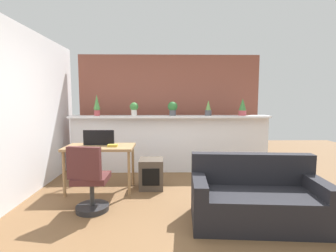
% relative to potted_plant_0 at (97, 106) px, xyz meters
% --- Properties ---
extents(ground_plane, '(12.00, 12.00, 0.00)m').
position_rel_potted_plant_0_xyz_m(ground_plane, '(1.48, -1.97, -1.37)').
color(ground_plane, brown).
extents(divider_wall, '(4.05, 0.16, 1.14)m').
position_rel_potted_plant_0_xyz_m(divider_wall, '(1.48, 0.03, -0.80)').
color(divider_wall, white).
rests_on(divider_wall, ground).
extents(plant_shelf, '(4.05, 0.38, 0.04)m').
position_rel_potted_plant_0_xyz_m(plant_shelf, '(1.48, -0.01, -0.22)').
color(plant_shelf, white).
rests_on(plant_shelf, divider_wall).
extents(brick_wall_behind, '(4.05, 0.10, 2.50)m').
position_rel_potted_plant_0_xyz_m(brick_wall_behind, '(1.48, 0.63, -0.12)').
color(brick_wall_behind, brown).
rests_on(brick_wall_behind, ground).
extents(side_wall_left, '(0.12, 4.40, 2.60)m').
position_rel_potted_plant_0_xyz_m(side_wall_left, '(-0.79, -1.57, -0.07)').
color(side_wall_left, white).
rests_on(side_wall_left, ground).
extents(potted_plant_0, '(0.13, 0.13, 0.42)m').
position_rel_potted_plant_0_xyz_m(potted_plant_0, '(0.00, 0.00, 0.00)').
color(potted_plant_0, '#B7474C').
rests_on(potted_plant_0, plant_shelf).
extents(potted_plant_1, '(0.17, 0.17, 0.27)m').
position_rel_potted_plant_0_xyz_m(potted_plant_1, '(0.75, -0.03, -0.04)').
color(potted_plant_1, silver).
rests_on(potted_plant_1, plant_shelf).
extents(potted_plant_2, '(0.20, 0.20, 0.29)m').
position_rel_potted_plant_0_xyz_m(potted_plant_2, '(1.54, 0.00, -0.03)').
color(potted_plant_2, '#4C4C51').
rests_on(potted_plant_2, plant_shelf).
extents(potted_plant_3, '(0.13, 0.13, 0.31)m').
position_rel_potted_plant_0_xyz_m(potted_plant_3, '(2.26, -0.00, -0.06)').
color(potted_plant_3, '#4C4C51').
rests_on(potted_plant_3, plant_shelf).
extents(potted_plant_4, '(0.15, 0.15, 0.35)m').
position_rel_potted_plant_0_xyz_m(potted_plant_4, '(2.98, 0.02, -0.02)').
color(potted_plant_4, '#B7474C').
rests_on(potted_plant_4, plant_shelf).
extents(desk, '(1.10, 0.60, 0.75)m').
position_rel_potted_plant_0_xyz_m(desk, '(0.31, -1.07, -0.71)').
color(desk, '#99754C').
rests_on(desk, ground).
extents(tv_monitor, '(0.50, 0.04, 0.25)m').
position_rel_potted_plant_0_xyz_m(tv_monitor, '(0.28, -0.99, -0.50)').
color(tv_monitor, black).
rests_on(tv_monitor, desk).
extents(office_chair, '(0.48, 0.48, 0.91)m').
position_rel_potted_plant_0_xyz_m(office_chair, '(0.37, -1.87, -0.98)').
color(office_chair, '#262628').
rests_on(office_chair, ground).
extents(side_cube_shelf, '(0.40, 0.41, 0.50)m').
position_rel_potted_plant_0_xyz_m(side_cube_shelf, '(1.14, -0.96, -1.12)').
color(side_cube_shelf, '#4C4238').
rests_on(side_cube_shelf, ground).
extents(book_on_desk, '(0.15, 0.10, 0.04)m').
position_rel_potted_plant_0_xyz_m(book_on_desk, '(0.53, -1.13, -0.60)').
color(book_on_desk, gold).
rests_on(book_on_desk, desk).
extents(couch, '(1.61, 0.88, 0.80)m').
position_rel_potted_plant_0_xyz_m(couch, '(2.48, -2.17, -1.09)').
color(couch, black).
rests_on(couch, ground).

